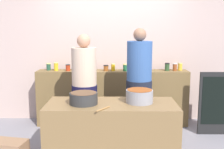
% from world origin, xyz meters
% --- Properties ---
extents(ground, '(12.00, 12.00, 0.00)m').
position_xyz_m(ground, '(0.00, 0.00, 0.00)').
color(ground, gray).
extents(storefront_wall, '(4.80, 0.12, 3.00)m').
position_xyz_m(storefront_wall, '(0.00, 1.45, 1.50)').
color(storefront_wall, '#BEA297').
rests_on(storefront_wall, ground).
extents(display_shelf, '(2.70, 0.36, 0.99)m').
position_xyz_m(display_shelf, '(0.00, 1.10, 0.50)').
color(display_shelf, brown).
rests_on(display_shelf, ground).
extents(prep_table, '(1.70, 0.70, 0.78)m').
position_xyz_m(prep_table, '(0.00, -0.30, 0.39)').
color(prep_table, olive).
rests_on(prep_table, ground).
extents(preserve_jar_0, '(0.08, 0.08, 0.13)m').
position_xyz_m(preserve_jar_0, '(-1.15, 1.14, 1.06)').
color(preserve_jar_0, '#224A35').
rests_on(preserve_jar_0, display_shelf).
extents(preserve_jar_1, '(0.08, 0.08, 0.15)m').
position_xyz_m(preserve_jar_1, '(-1.01, 1.09, 1.07)').
color(preserve_jar_1, gold).
rests_on(preserve_jar_1, display_shelf).
extents(preserve_jar_2, '(0.08, 0.08, 0.11)m').
position_xyz_m(preserve_jar_2, '(-0.79, 1.06, 1.05)').
color(preserve_jar_2, '#A42F15').
rests_on(preserve_jar_2, display_shelf).
extents(preserve_jar_3, '(0.09, 0.09, 0.14)m').
position_xyz_m(preserve_jar_3, '(-0.68, 1.12, 1.06)').
color(preserve_jar_3, olive).
rests_on(preserve_jar_3, display_shelf).
extents(preserve_jar_4, '(0.08, 0.08, 0.10)m').
position_xyz_m(preserve_jar_4, '(-0.39, 1.15, 1.04)').
color(preserve_jar_4, orange).
rests_on(preserve_jar_4, display_shelf).
extents(preserve_jar_5, '(0.09, 0.09, 0.11)m').
position_xyz_m(preserve_jar_5, '(-0.11, 1.06, 1.05)').
color(preserve_jar_5, brown).
rests_on(preserve_jar_5, display_shelf).
extents(preserve_jar_6, '(0.07, 0.07, 0.13)m').
position_xyz_m(preserve_jar_6, '(0.01, 1.08, 1.06)').
color(preserve_jar_6, gold).
rests_on(preserve_jar_6, display_shelf).
extents(preserve_jar_7, '(0.09, 0.09, 0.12)m').
position_xyz_m(preserve_jar_7, '(0.23, 1.05, 1.06)').
color(preserve_jar_7, '#1F5D35').
rests_on(preserve_jar_7, display_shelf).
extents(preserve_jar_8, '(0.08, 0.08, 0.10)m').
position_xyz_m(preserve_jar_8, '(0.47, 1.08, 1.05)').
color(preserve_jar_8, '#224921').
rests_on(preserve_jar_8, display_shelf).
extents(preserve_jar_9, '(0.09, 0.09, 0.14)m').
position_xyz_m(preserve_jar_9, '(0.98, 1.10, 1.06)').
color(preserve_jar_9, '#2C4928').
rests_on(preserve_jar_9, display_shelf).
extents(preserve_jar_10, '(0.08, 0.08, 0.14)m').
position_xyz_m(preserve_jar_10, '(1.11, 1.10, 1.06)').
color(preserve_jar_10, brown).
rests_on(preserve_jar_10, display_shelf).
extents(preserve_jar_11, '(0.08, 0.08, 0.13)m').
position_xyz_m(preserve_jar_11, '(1.22, 1.16, 1.06)').
color(preserve_jar_11, gold).
rests_on(preserve_jar_11, display_shelf).
extents(cooking_pot_left, '(0.36, 0.36, 0.15)m').
position_xyz_m(cooking_pot_left, '(-0.36, -0.33, 0.85)').
color(cooking_pot_left, '#2D2D2D').
rests_on(cooking_pot_left, prep_table).
extents(cooking_pot_center, '(0.36, 0.36, 0.17)m').
position_xyz_m(cooking_pot_center, '(0.37, -0.26, 0.87)').
color(cooking_pot_center, gray).
rests_on(cooking_pot_center, prep_table).
extents(wooden_spoon, '(0.16, 0.22, 0.02)m').
position_xyz_m(wooden_spoon, '(-0.10, -0.59, 0.79)').
color(wooden_spoon, '#9E703D').
rests_on(wooden_spoon, prep_table).
extents(cook_with_tongs, '(0.38, 0.38, 1.66)m').
position_xyz_m(cook_with_tongs, '(-0.41, 0.26, 0.75)').
color(cook_with_tongs, '#131133').
rests_on(cook_with_tongs, ground).
extents(cook_in_cap, '(0.39, 0.39, 1.75)m').
position_xyz_m(cook_in_cap, '(0.41, 0.34, 0.79)').
color(cook_in_cap, black).
rests_on(cook_in_cap, ground).
extents(bread_crate, '(0.50, 0.37, 0.21)m').
position_xyz_m(bread_crate, '(-1.41, -0.21, 0.10)').
color(bread_crate, '#98704F').
rests_on(bread_crate, ground).
extents(chalkboard_sign, '(0.57, 0.05, 1.05)m').
position_xyz_m(chalkboard_sign, '(1.70, 0.61, 0.53)').
color(chalkboard_sign, black).
rests_on(chalkboard_sign, ground).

